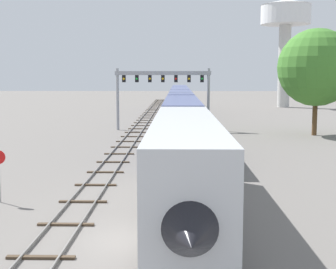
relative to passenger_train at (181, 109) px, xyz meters
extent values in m
plane|color=slate|center=(-2.00, -42.91, -2.61)|extent=(400.00, 400.00, 0.00)
cube|color=slate|center=(-0.72, 17.09, -2.53)|extent=(0.07, 200.00, 0.16)
cube|color=slate|center=(0.72, 17.09, -2.53)|extent=(0.07, 200.00, 0.16)
cube|color=#473828|center=(0.00, -44.91, -2.56)|extent=(2.60, 0.24, 0.10)
cube|color=#473828|center=(0.00, -40.91, -2.56)|extent=(2.60, 0.24, 0.10)
cube|color=#473828|center=(0.00, -36.91, -2.56)|extent=(2.60, 0.24, 0.10)
cube|color=#473828|center=(0.00, -32.91, -2.56)|extent=(2.60, 0.24, 0.10)
cube|color=#473828|center=(0.00, -28.91, -2.56)|extent=(2.60, 0.24, 0.10)
cube|color=#473828|center=(0.00, -24.91, -2.56)|extent=(2.60, 0.24, 0.10)
cube|color=#473828|center=(0.00, -20.91, -2.56)|extent=(2.60, 0.24, 0.10)
cube|color=#473828|center=(0.00, -16.91, -2.56)|extent=(2.60, 0.24, 0.10)
cube|color=#473828|center=(0.00, -12.91, -2.56)|extent=(2.60, 0.24, 0.10)
cube|color=#473828|center=(0.00, -8.91, -2.56)|extent=(2.60, 0.24, 0.10)
cube|color=#473828|center=(0.00, -4.91, -2.56)|extent=(2.60, 0.24, 0.10)
cube|color=#473828|center=(0.00, -0.91, -2.56)|extent=(2.60, 0.24, 0.10)
cube|color=#473828|center=(0.00, 3.09, -2.56)|extent=(2.60, 0.24, 0.10)
cube|color=#473828|center=(0.00, 7.09, -2.56)|extent=(2.60, 0.24, 0.10)
cube|color=#473828|center=(0.00, 11.09, -2.56)|extent=(2.60, 0.24, 0.10)
cube|color=#473828|center=(0.00, 15.09, -2.56)|extent=(2.60, 0.24, 0.10)
cube|color=#473828|center=(0.00, 19.09, -2.56)|extent=(2.60, 0.24, 0.10)
cube|color=#473828|center=(0.00, 23.09, -2.56)|extent=(2.60, 0.24, 0.10)
cube|color=#473828|center=(0.00, 27.09, -2.56)|extent=(2.60, 0.24, 0.10)
cube|color=#473828|center=(0.00, 31.09, -2.56)|extent=(2.60, 0.24, 0.10)
cube|color=#473828|center=(0.00, 35.09, -2.56)|extent=(2.60, 0.24, 0.10)
cube|color=#473828|center=(0.00, 39.09, -2.56)|extent=(2.60, 0.24, 0.10)
cube|color=#473828|center=(0.00, 43.09, -2.56)|extent=(2.60, 0.24, 0.10)
cube|color=#473828|center=(0.00, 47.09, -2.56)|extent=(2.60, 0.24, 0.10)
cube|color=#473828|center=(0.00, 51.09, -2.56)|extent=(2.60, 0.24, 0.10)
cube|color=#473828|center=(0.00, 55.09, -2.56)|extent=(2.60, 0.24, 0.10)
cube|color=#473828|center=(0.00, 59.09, -2.56)|extent=(2.60, 0.24, 0.10)
cube|color=#473828|center=(0.00, 63.09, -2.56)|extent=(2.60, 0.24, 0.10)
cube|color=#473828|center=(0.00, 67.09, -2.56)|extent=(2.60, 0.24, 0.10)
cube|color=#473828|center=(0.00, 71.09, -2.56)|extent=(2.60, 0.24, 0.10)
cube|color=#473828|center=(0.00, 75.09, -2.56)|extent=(2.60, 0.24, 0.10)
cube|color=#473828|center=(0.00, 79.09, -2.56)|extent=(2.60, 0.24, 0.10)
cube|color=#473828|center=(0.00, 83.09, -2.56)|extent=(2.60, 0.24, 0.10)
cube|color=#473828|center=(0.00, 87.09, -2.56)|extent=(2.60, 0.24, 0.10)
cube|color=#473828|center=(0.00, 91.09, -2.56)|extent=(2.60, 0.24, 0.10)
cube|color=#473828|center=(0.00, 95.09, -2.56)|extent=(2.60, 0.24, 0.10)
cube|color=#473828|center=(0.00, 99.09, -2.56)|extent=(2.60, 0.24, 0.10)
cube|color=#473828|center=(0.00, 103.09, -2.56)|extent=(2.60, 0.24, 0.10)
cube|color=#473828|center=(0.00, 107.09, -2.56)|extent=(2.60, 0.24, 0.10)
cube|color=#473828|center=(0.00, 111.09, -2.56)|extent=(2.60, 0.24, 0.10)
cube|color=#473828|center=(0.00, 115.09, -2.56)|extent=(2.60, 0.24, 0.10)
cube|color=slate|center=(-6.22, -2.91, -2.53)|extent=(0.07, 160.00, 0.16)
cube|color=slate|center=(-4.78, -2.91, -2.53)|extent=(0.07, 160.00, 0.16)
cube|color=#473828|center=(-5.50, -44.91, -2.56)|extent=(2.60, 0.24, 0.10)
cube|color=#473828|center=(-5.50, -40.91, -2.56)|extent=(2.60, 0.24, 0.10)
cube|color=#473828|center=(-5.50, -36.91, -2.56)|extent=(2.60, 0.24, 0.10)
cube|color=#473828|center=(-5.50, -32.91, -2.56)|extent=(2.60, 0.24, 0.10)
cube|color=#473828|center=(-5.50, -28.91, -2.56)|extent=(2.60, 0.24, 0.10)
cube|color=#473828|center=(-5.50, -24.91, -2.56)|extent=(2.60, 0.24, 0.10)
cube|color=#473828|center=(-5.50, -20.91, -2.56)|extent=(2.60, 0.24, 0.10)
cube|color=#473828|center=(-5.50, -16.91, -2.56)|extent=(2.60, 0.24, 0.10)
cube|color=#473828|center=(-5.50, -12.91, -2.56)|extent=(2.60, 0.24, 0.10)
cube|color=#473828|center=(-5.50, -8.91, -2.56)|extent=(2.60, 0.24, 0.10)
cube|color=#473828|center=(-5.50, -4.91, -2.56)|extent=(2.60, 0.24, 0.10)
cube|color=#473828|center=(-5.50, -0.91, -2.56)|extent=(2.60, 0.24, 0.10)
cube|color=#473828|center=(-5.50, 3.09, -2.56)|extent=(2.60, 0.24, 0.10)
cube|color=#473828|center=(-5.50, 7.09, -2.56)|extent=(2.60, 0.24, 0.10)
cube|color=#473828|center=(-5.50, 11.09, -2.56)|extent=(2.60, 0.24, 0.10)
cube|color=#473828|center=(-5.50, 15.09, -2.56)|extent=(2.60, 0.24, 0.10)
cube|color=#473828|center=(-5.50, 19.09, -2.56)|extent=(2.60, 0.24, 0.10)
cube|color=#473828|center=(-5.50, 23.09, -2.56)|extent=(2.60, 0.24, 0.10)
cube|color=#473828|center=(-5.50, 27.09, -2.56)|extent=(2.60, 0.24, 0.10)
cube|color=#473828|center=(-5.50, 31.09, -2.56)|extent=(2.60, 0.24, 0.10)
cube|color=#473828|center=(-5.50, 35.09, -2.56)|extent=(2.60, 0.24, 0.10)
cube|color=#473828|center=(-5.50, 39.09, -2.56)|extent=(2.60, 0.24, 0.10)
cube|color=#473828|center=(-5.50, 43.09, -2.56)|extent=(2.60, 0.24, 0.10)
cube|color=#473828|center=(-5.50, 47.09, -2.56)|extent=(2.60, 0.24, 0.10)
cube|color=#473828|center=(-5.50, 51.09, -2.56)|extent=(2.60, 0.24, 0.10)
cube|color=#473828|center=(-5.50, 55.09, -2.56)|extent=(2.60, 0.24, 0.10)
cube|color=#473828|center=(-5.50, 59.09, -2.56)|extent=(2.60, 0.24, 0.10)
cube|color=#473828|center=(-5.50, 63.09, -2.56)|extent=(2.60, 0.24, 0.10)
cube|color=#473828|center=(-5.50, 67.09, -2.56)|extent=(2.60, 0.24, 0.10)
cube|color=#473828|center=(-5.50, 71.09, -2.56)|extent=(2.60, 0.24, 0.10)
cube|color=#473828|center=(-5.50, 75.09, -2.56)|extent=(2.60, 0.24, 0.10)
cube|color=silver|center=(0.00, -39.60, 0.29)|extent=(3.00, 18.63, 3.80)
cone|color=black|center=(0.00, -49.11, -0.11)|extent=(2.88, 2.60, 2.88)
cube|color=black|center=(0.00, -47.71, 1.43)|extent=(3.04, 1.80, 1.10)
cube|color=black|center=(0.00, -39.60, -2.11)|extent=(2.52, 16.77, 1.00)
cube|color=#4C5684|center=(0.00, -19.97, 0.29)|extent=(3.00, 18.63, 3.80)
cube|color=black|center=(0.00, -19.97, 0.69)|extent=(3.04, 17.14, 0.90)
cube|color=black|center=(0.00, -19.97, -2.11)|extent=(2.52, 16.77, 1.00)
cube|color=#4C5684|center=(0.00, -0.34, 0.29)|extent=(3.00, 18.63, 3.80)
cube|color=black|center=(0.00, -0.34, 0.69)|extent=(3.04, 17.14, 0.90)
cube|color=black|center=(0.00, -0.34, -2.11)|extent=(2.52, 16.77, 1.00)
cube|color=#4C5684|center=(0.00, 19.29, 0.29)|extent=(3.00, 18.63, 3.80)
cube|color=black|center=(0.00, 19.29, 0.69)|extent=(3.04, 17.14, 0.90)
cube|color=black|center=(0.00, 19.29, -2.11)|extent=(2.52, 16.77, 1.00)
cube|color=#4C5684|center=(0.00, 38.92, 0.29)|extent=(3.00, 18.63, 3.80)
cube|color=black|center=(0.00, 38.92, 0.69)|extent=(3.04, 17.14, 0.90)
cube|color=black|center=(0.00, 38.92, -2.11)|extent=(2.52, 16.77, 1.00)
cylinder|color=#999BA0|center=(-8.00, -1.81, 1.29)|extent=(0.36, 0.36, 7.80)
cylinder|color=#999BA0|center=(3.50, -1.81, 1.29)|extent=(0.36, 0.36, 7.80)
cube|color=#999BA0|center=(-2.25, -1.81, 4.59)|extent=(12.10, 0.36, 0.50)
cube|color=black|center=(-7.18, -1.76, 3.89)|extent=(0.44, 0.32, 0.90)
sphere|color=yellow|center=(-7.18, -1.95, 3.89)|extent=(0.28, 0.28, 0.28)
cube|color=black|center=(-5.54, -1.76, 3.89)|extent=(0.44, 0.32, 0.90)
sphere|color=green|center=(-5.54, -1.95, 3.89)|extent=(0.28, 0.28, 0.28)
cube|color=black|center=(-3.89, -1.76, 3.89)|extent=(0.44, 0.32, 0.90)
sphere|color=yellow|center=(-3.89, -1.95, 3.89)|extent=(0.28, 0.28, 0.28)
cube|color=black|center=(-2.25, -1.76, 3.89)|extent=(0.44, 0.32, 0.90)
sphere|color=yellow|center=(-2.25, -1.95, 3.89)|extent=(0.28, 0.28, 0.28)
cube|color=black|center=(-0.61, -1.76, 3.89)|extent=(0.44, 0.32, 0.90)
sphere|color=red|center=(-0.61, -1.95, 3.89)|extent=(0.28, 0.28, 0.28)
cube|color=black|center=(1.04, -1.76, 3.89)|extent=(0.44, 0.32, 0.90)
sphere|color=yellow|center=(1.04, -1.95, 3.89)|extent=(0.28, 0.28, 0.28)
cube|color=black|center=(2.68, -1.76, 3.89)|extent=(0.44, 0.32, 0.90)
sphere|color=green|center=(2.68, -1.95, 3.89)|extent=(0.28, 0.28, 0.28)
cylinder|color=beige|center=(22.90, 43.55, 6.36)|extent=(2.60, 2.60, 17.93)
cylinder|color=white|center=(22.90, 43.55, 17.37)|extent=(10.64, 10.64, 4.10)
cone|color=white|center=(22.90, 43.55, 20.02)|extent=(10.85, 10.85, 1.20)
cylinder|color=gray|center=(-10.00, -36.97, -1.51)|extent=(0.08, 0.08, 2.20)
cylinder|color=brown|center=(15.48, -6.87, -0.26)|extent=(0.56, 0.56, 4.71)
sphere|color=#427F2D|center=(15.48, -6.87, 5.20)|extent=(8.86, 8.86, 8.86)
camera|label=1|loc=(-0.35, -61.99, 4.22)|focal=50.87mm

